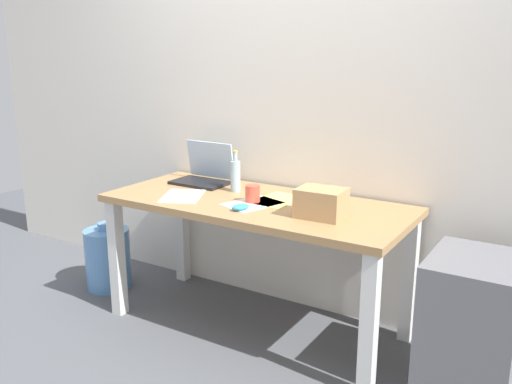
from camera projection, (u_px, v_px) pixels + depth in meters
name	position (u px, v px, depth m)	size (l,w,h in m)	color
ground_plane	(256.00, 325.00, 3.19)	(8.00, 8.00, 0.00)	#515459
back_wall	(294.00, 94.00, 3.22)	(5.20, 0.08, 2.60)	silver
desk	(256.00, 219.00, 3.03)	(1.68, 0.72, 0.75)	#A37A4C
laptop_left	(204.00, 174.00, 3.40)	(0.34, 0.24, 0.25)	black
beer_bottle	(235.00, 175.00, 3.19)	(0.06, 0.06, 0.24)	#99B7C1
computer_mouse	(241.00, 207.00, 2.83)	(0.06, 0.10, 0.03)	#338CC6
cardboard_box	(321.00, 203.00, 2.70)	(0.23, 0.18, 0.14)	tan
coffee_mug	(253.00, 194.00, 2.96)	(0.08, 0.08, 0.10)	#D84C38
paper_sheet_front_left	(182.00, 196.00, 3.10)	(0.21, 0.30, 0.00)	white
paper_sheet_near_back	(277.00, 200.00, 3.02)	(0.21, 0.30, 0.00)	#F4E06B
paper_sheet_center	(253.00, 204.00, 2.95)	(0.21, 0.30, 0.00)	white
water_cooler_jug	(108.00, 258.00, 3.66)	(0.30, 0.30, 0.45)	#598CC6
filing_cabinet	(471.00, 327.00, 2.49)	(0.40, 0.48, 0.66)	slate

